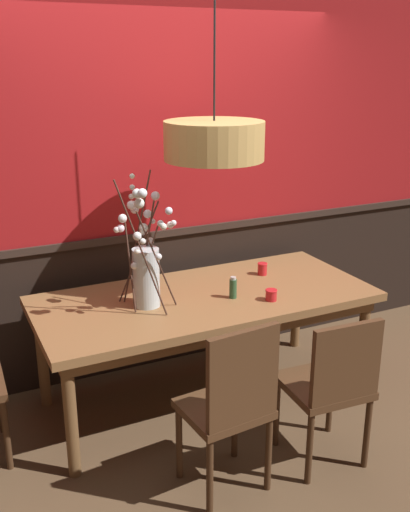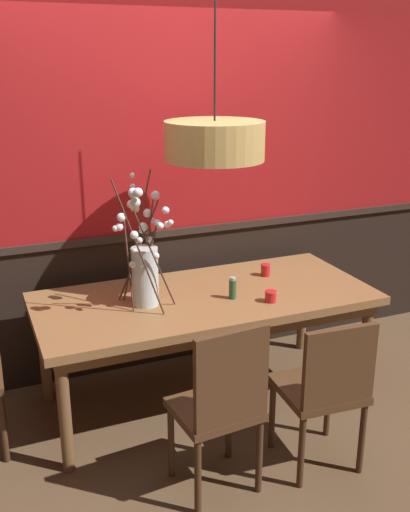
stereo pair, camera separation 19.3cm
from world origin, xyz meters
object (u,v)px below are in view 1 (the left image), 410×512
Objects in this scene: vase_with_blossoms at (145,268)px; candle_holder_nearer_edge at (271,295)px; dining_table at (205,307)px; chair_near_side_left at (232,402)px; pendant_lamp at (214,141)px; candle_holder_nearer_center at (262,269)px; condiment_bottle at (233,288)px; chair_near_side_right at (331,383)px; chair_far_side_right at (188,281)px.

candle_holder_nearer_edge is (0.73, -0.25, -0.21)m from vase_with_blossoms.
candle_holder_nearer_edge is at bearing -37.96° from dining_table.
pendant_lamp is (0.34, 0.90, 1.18)m from chair_near_side_left.
candle_holder_nearer_edge is (-0.19, -0.42, -0.01)m from candle_holder_nearer_center.
vase_with_blossoms is 0.80× the size of pendant_lamp.
condiment_bottle reaches higher than candle_holder_nearer_center.
condiment_bottle reaches higher than candle_holder_nearer_edge.
pendant_lamp is at bearing 115.10° from condiment_bottle.
condiment_bottle is at bearing -143.45° from candle_holder_nearer_center.
chair_near_side_right reaches higher than candle_holder_nearer_center.
chair_near_side_left is 0.99m from vase_with_blossoms.
chair_far_side_right is 1.07m from condiment_bottle.
vase_with_blossoms is 0.80m from candle_holder_nearer_edge.
chair_near_side_left is (-0.27, -0.88, -0.13)m from dining_table.
chair_near_side_right is 1.04× the size of chair_far_side_right.
dining_table is 0.51m from vase_with_blossoms.
condiment_bottle is (-0.20, 0.14, 0.03)m from candle_holder_nearer_edge.
candle_holder_nearer_edge is at bearing -35.26° from condiment_bottle.
chair_near_side_right is 0.93× the size of chair_near_side_left.
condiment_bottle is at bearing 103.57° from chair_near_side_right.
chair_near_side_left is 1.20× the size of vase_with_blossoms.
dining_table is 0.93m from chair_near_side_left.
pendant_lamp reaches higher than chair_near_side_left.
chair_near_side_right is at bearing -70.18° from dining_table.
chair_near_side_right is (0.33, -0.91, -0.16)m from dining_table.
candle_holder_nearer_center is at bearing 17.48° from pendant_lamp.
candle_holder_nearer_center is (0.92, 0.17, -0.20)m from vase_with_blossoms.
chair_near_side_right is at bearing -51.24° from vase_with_blossoms.
candle_holder_nearer_center is at bearing 36.55° from condiment_bottle.
vase_with_blossoms is (-0.13, 0.87, 0.45)m from chair_near_side_left.
dining_table is 2.63× the size of vase_with_blossoms.
chair_far_side_right is at bearing 92.56° from candle_holder_nearer_edge.
chair_near_side_right is 12.02× the size of candle_holder_nearer_edge.
vase_with_blossoms is 0.57m from condiment_bottle.
chair_near_side_left is at bearing -134.37° from candle_holder_nearer_edge.
dining_table is at bearing -162.57° from candle_holder_nearer_center.
candle_holder_nearer_center is at bearing 10.43° from vase_with_blossoms.
chair_near_side_left is 0.95× the size of pendant_lamp.
chair_near_side_right is 6.46× the size of condiment_bottle.
candle_holder_nearer_edge reaches higher than dining_table.
candle_holder_nearer_edge is at bearing -19.20° from vase_with_blossoms.
chair_near_side_right is at bearing -74.55° from pendant_lamp.
pendant_lamp is (-0.26, 0.28, 0.93)m from candle_holder_nearer_edge.
dining_table is at bearing -162.91° from pendant_lamp.
vase_with_blossoms reaches higher than candle_holder_nearer_center.
candle_holder_nearer_center is (0.52, 0.16, 0.12)m from dining_table.
chair_far_side_right is (0.28, 0.89, -0.18)m from dining_table.
candle_holder_nearer_edge is 0.54× the size of condiment_bottle.
vase_with_blossoms is 5.78× the size of condiment_bottle.
candle_holder_nearer_center is (0.79, 1.04, 0.25)m from chair_near_side_left.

